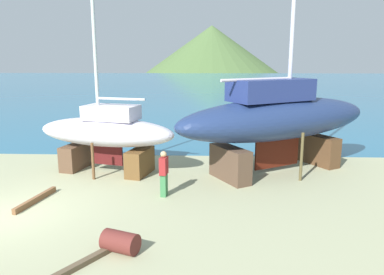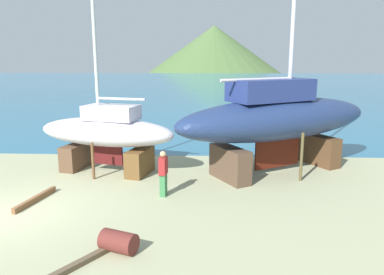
% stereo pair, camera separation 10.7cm
% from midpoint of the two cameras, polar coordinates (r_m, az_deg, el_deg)
% --- Properties ---
extents(sea_water, '(161.55, 107.56, 0.01)m').
position_cam_midpoint_polar(sea_water, '(72.58, -2.42, 8.21)').
color(sea_water, teal).
rests_on(sea_water, ground).
extents(headland_hill, '(113.53, 113.53, 39.57)m').
position_cam_midpoint_polar(headland_hill, '(177.21, 3.40, 10.49)').
color(headland_hill, '#4B6737').
rests_on(headland_hill, ground).
extents(sailboat_large_starboard, '(6.58, 3.55, 10.14)m').
position_cam_midpoint_polar(sailboat_large_starboard, '(16.44, -12.86, 0.70)').
color(sailboat_large_starboard, brown).
rests_on(sailboat_large_starboard, ground).
extents(sailboat_small_center, '(9.90, 7.34, 14.96)m').
position_cam_midpoint_polar(sailboat_small_center, '(16.31, 13.32, 2.92)').
color(sailboat_small_center, brown).
rests_on(sailboat_small_center, ground).
extents(worker, '(0.30, 0.47, 1.67)m').
position_cam_midpoint_polar(worker, '(13.37, -4.22, -5.46)').
color(worker, '#387744').
rests_on(worker, ground).
extents(barrel_rust_near, '(1.07, 0.86, 0.56)m').
position_cam_midpoint_polar(barrel_rust_near, '(10.05, -10.93, -15.48)').
color(barrel_rust_near, maroon).
rests_on(barrel_rust_near, ground).
extents(timber_short_cross, '(0.57, 2.20, 0.20)m').
position_cam_midpoint_polar(timber_short_cross, '(14.12, -22.76, -8.75)').
color(timber_short_cross, brown).
rests_on(timber_short_cross, ground).
extents(timber_short_skew, '(1.25, 1.75, 0.13)m').
position_cam_midpoint_polar(timber_short_skew, '(9.71, -17.12, -18.28)').
color(timber_short_skew, brown).
rests_on(timber_short_skew, ground).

